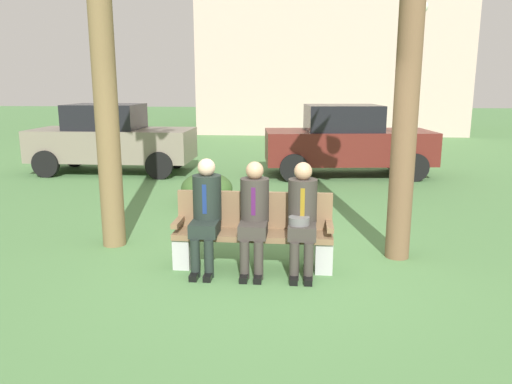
# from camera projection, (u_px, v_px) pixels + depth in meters

# --- Properties ---
(ground_plane) EXTENTS (80.00, 80.00, 0.00)m
(ground_plane) POSITION_uv_depth(u_px,v_px,m) (272.00, 268.00, 6.03)
(ground_plane) COLOR #508047
(park_bench) EXTENTS (1.89, 0.44, 0.90)m
(park_bench) POSITION_uv_depth(u_px,v_px,m) (253.00, 233.00, 6.02)
(park_bench) COLOR brown
(park_bench) RESTS_ON ground
(seated_man_left) EXTENTS (0.34, 0.72, 1.32)m
(seated_man_left) POSITION_uv_depth(u_px,v_px,m) (206.00, 209.00, 5.88)
(seated_man_left) COLOR #1E2823
(seated_man_left) RESTS_ON ground
(seated_man_middle) EXTENTS (0.34, 0.72, 1.30)m
(seated_man_middle) POSITION_uv_depth(u_px,v_px,m) (254.00, 211.00, 5.83)
(seated_man_middle) COLOR #38332D
(seated_man_middle) RESTS_ON ground
(seated_man_right) EXTENTS (0.34, 0.72, 1.30)m
(seated_man_right) POSITION_uv_depth(u_px,v_px,m) (302.00, 213.00, 5.78)
(seated_man_right) COLOR #38332D
(seated_man_right) RESTS_ON ground
(shrub_near_bench) EXTENTS (0.95, 0.87, 0.59)m
(shrub_near_bench) POSITION_uv_depth(u_px,v_px,m) (207.00, 188.00, 9.14)
(shrub_near_bench) COLOR #375726
(shrub_near_bench) RESTS_ON ground
(parked_car_near) EXTENTS (3.91, 1.73, 1.68)m
(parked_car_near) POSITION_uv_depth(u_px,v_px,m) (111.00, 139.00, 12.27)
(parked_car_near) COLOR slate
(parked_car_near) RESTS_ON ground
(parked_car_far) EXTENTS (4.06, 2.08, 1.68)m
(parked_car_far) POSITION_uv_depth(u_px,v_px,m) (347.00, 141.00, 11.86)
(parked_car_far) COLOR #591E19
(parked_car_far) RESTS_ON ground
(street_lamp) EXTENTS (0.24, 0.24, 3.78)m
(street_lamp) POSITION_uv_depth(u_px,v_px,m) (417.00, 77.00, 10.14)
(street_lamp) COLOR black
(street_lamp) RESTS_ON ground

